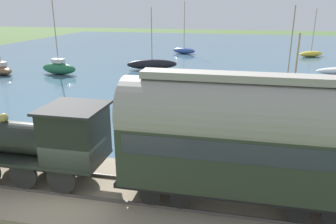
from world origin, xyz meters
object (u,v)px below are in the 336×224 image
(sailboat_yellow, at_px, (311,54))
(rowboat_near_shore, at_px, (186,129))
(sailboat_black, at_px, (152,64))
(rowboat_off_pier, at_px, (128,129))
(rowboat_far_out, at_px, (85,143))
(sailboat_gray, at_px, (286,89))
(passenger_coach, at_px, (241,135))
(steam_locomotive, at_px, (43,138))
(sailboat_red, at_px, (288,133))
(sailboat_green, at_px, (59,68))
(sailboat_brown, at_px, (2,69))
(sailboat_blue, at_px, (184,50))

(sailboat_yellow, bearing_deg, rowboat_near_shore, 127.05)
(sailboat_black, distance_m, rowboat_off_pier, 20.75)
(rowboat_far_out, height_order, rowboat_near_shore, rowboat_near_shore)
(sailboat_gray, xyz_separation_m, sailboat_yellow, (24.89, -6.55, -0.18))
(passenger_coach, distance_m, sailboat_black, 29.52)
(sailboat_yellow, bearing_deg, passenger_coach, 134.61)
(steam_locomotive, relative_size, passenger_coach, 0.75)
(rowboat_far_out, relative_size, rowboat_near_shore, 1.18)
(sailboat_black, bearing_deg, sailboat_red, -164.31)
(rowboat_near_shore, bearing_deg, rowboat_far_out, 91.21)
(sailboat_green, distance_m, sailboat_black, 10.73)
(sailboat_yellow, distance_m, sailboat_red, 35.98)
(sailboat_brown, height_order, sailboat_yellow, sailboat_brown)
(sailboat_green, bearing_deg, rowboat_near_shore, -124.53)
(sailboat_blue, xyz_separation_m, sailboat_black, (-14.39, 1.49, 0.10))
(rowboat_far_out, bearing_deg, sailboat_green, -2.04)
(sailboat_brown, distance_m, rowboat_far_out, 24.34)
(passenger_coach, distance_m, sailboat_yellow, 43.89)
(sailboat_brown, bearing_deg, sailboat_gray, -66.83)
(rowboat_off_pier, height_order, rowboat_near_shore, rowboat_off_pier)
(steam_locomotive, bearing_deg, passenger_coach, -90.00)
(sailboat_yellow, bearing_deg, sailboat_gray, 133.54)
(rowboat_far_out, bearing_deg, passenger_coach, -154.94)
(sailboat_green, xyz_separation_m, sailboat_black, (5.08, -9.45, -0.11))
(steam_locomotive, height_order, sailboat_gray, sailboat_gray)
(sailboat_yellow, height_order, rowboat_far_out, sailboat_yellow)
(sailboat_brown, distance_m, rowboat_near_shore, 26.57)
(sailboat_brown, bearing_deg, sailboat_yellow, -29.95)
(steam_locomotive, xyz_separation_m, sailboat_blue, (41.87, 1.41, -1.87))
(steam_locomotive, bearing_deg, sailboat_brown, 41.57)
(sailboat_red, distance_m, rowboat_far_out, 11.26)
(rowboat_far_out, bearing_deg, sailboat_gray, -78.12)
(sailboat_gray, distance_m, sailboat_yellow, 25.74)
(sailboat_yellow, bearing_deg, sailboat_green, 91.95)
(sailboat_gray, relative_size, sailboat_black, 1.03)
(sailboat_brown, bearing_deg, sailboat_blue, -10.03)
(rowboat_far_out, bearing_deg, sailboat_yellow, -61.53)
(sailboat_brown, xyz_separation_m, sailboat_yellow, (21.54, -36.56, -0.09))
(steam_locomotive, bearing_deg, rowboat_off_pier, -7.67)
(rowboat_off_pier, bearing_deg, sailboat_brown, 94.87)
(sailboat_brown, xyz_separation_m, sailboat_black, (6.46, -15.74, 0.06))
(sailboat_brown, height_order, sailboat_blue, sailboat_blue)
(sailboat_red, xyz_separation_m, sailboat_green, (14.99, 22.62, 0.13))
(sailboat_yellow, relative_size, sailboat_green, 0.77)
(sailboat_gray, relative_size, rowboat_near_shore, 3.24)
(sailboat_yellow, bearing_deg, steam_locomotive, 125.46)
(sailboat_yellow, bearing_deg, rowboat_far_out, 122.21)
(steam_locomotive, distance_m, sailboat_green, 25.64)
(sailboat_yellow, relative_size, sailboat_red, 1.15)
(passenger_coach, height_order, sailboat_green, sailboat_green)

